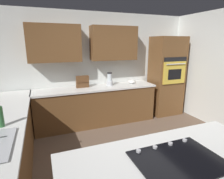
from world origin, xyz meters
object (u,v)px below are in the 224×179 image
at_px(cooktop, 178,160).
at_px(blender, 110,80).
at_px(mixing_bowl, 132,82).
at_px(spice_rack, 82,82).
at_px(dish_soap_bottle, 0,116).
at_px(wall_oven, 166,76).

relative_size(cooktop, blender, 2.42).
bearing_deg(mixing_bowl, spice_rack, -1.56).
bearing_deg(dish_soap_bottle, wall_oven, -156.54).
height_order(spice_rack, dish_soap_bottle, dish_soap_bottle).
height_order(mixing_bowl, dish_soap_bottle, dish_soap_bottle).
distance_m(wall_oven, mixing_bowl, 1.00).
distance_m(mixing_bowl, spice_rack, 1.25).
relative_size(cooktop, dish_soap_bottle, 2.26).
height_order(cooktop, mixing_bowl, mixing_bowl).
relative_size(cooktop, spice_rack, 2.65).
relative_size(spice_rack, dish_soap_bottle, 0.85).
relative_size(wall_oven, mixing_bowl, 11.39).
distance_m(spice_rack, dish_soap_bottle, 2.15).
relative_size(mixing_bowl, spice_rack, 0.63).
bearing_deg(spice_rack, mixing_bowl, 178.44).
distance_m(cooktop, dish_soap_bottle, 2.05).
relative_size(cooktop, mixing_bowl, 4.22).
relative_size(wall_oven, spice_rack, 7.15).
height_order(blender, mixing_bowl, blender).
xyz_separation_m(blender, mixing_bowl, (-0.60, 0.00, -0.09)).
height_order(wall_oven, mixing_bowl, wall_oven).
distance_m(cooktop, blender, 2.99).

